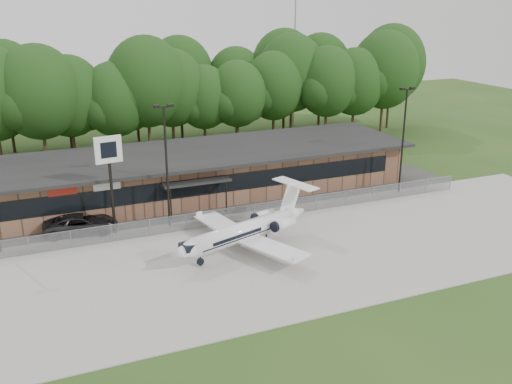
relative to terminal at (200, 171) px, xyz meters
name	(u,v)px	position (x,y,z in m)	size (l,w,h in m)	color
ground	(318,309)	(0.00, -23.94, -2.18)	(160.00, 160.00, 0.00)	#264418
apron	(266,257)	(0.00, -15.94, -2.14)	(64.00, 18.00, 0.08)	#9E9B93
parking_lot	(215,207)	(0.00, -4.44, -2.15)	(50.00, 9.00, 0.06)	#383835
terminal	(200,171)	(0.00, 0.00, 0.00)	(41.00, 11.65, 4.30)	brown
fence	(232,215)	(0.00, -8.94, -1.40)	(46.00, 0.04, 1.52)	gray
treeline	(154,89)	(0.00, 18.06, 5.32)	(72.00, 12.00, 15.00)	#1B3410
radio_mast	(295,39)	(22.00, 24.06, 10.32)	(0.20, 0.20, 25.00)	gray
light_pole_mid	(166,157)	(-5.00, -7.44, 3.80)	(1.55, 0.30, 10.23)	black
light_pole_right	(404,132)	(18.00, -7.44, 3.80)	(1.55, 0.30, 10.23)	black
business_jet	(246,231)	(-0.86, -14.26, -0.63)	(12.73, 11.41, 4.33)	white
suv	(81,224)	(-11.96, -6.10, -1.37)	(2.68, 5.81, 1.62)	#2A292C
pole_sign	(109,160)	(-9.44, -7.14, 3.98)	(2.12, 0.52, 8.05)	black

